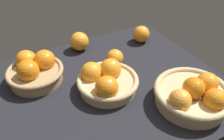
# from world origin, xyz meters

# --- Properties ---
(market_tray) EXTENTS (0.84, 0.72, 0.03)m
(market_tray) POSITION_xyz_m (0.00, 0.00, 0.01)
(market_tray) COLOR black
(market_tray) RESTS_ON ground
(basket_center) EXTENTS (0.22, 0.22, 0.10)m
(basket_center) POSITION_xyz_m (0.01, 0.01, 0.07)
(basket_center) COLOR tan
(basket_center) RESTS_ON market_tray
(basket_far_left) EXTENTS (0.25, 0.25, 0.12)m
(basket_far_left) POSITION_xyz_m (-0.20, 0.22, 0.07)
(basket_far_left) COLOR tan
(basket_far_left) RESTS_ON market_tray
(basket_near_right) EXTENTS (0.21, 0.21, 0.11)m
(basket_near_right) POSITION_xyz_m (0.22, -0.17, 0.07)
(basket_near_right) COLOR tan
(basket_near_right) RESTS_ON market_tray
(loose_orange_front_gap) EXTENTS (0.08, 0.08, 0.08)m
(loose_orange_front_gap) POSITION_xyz_m (-0.29, -0.22, 0.07)
(loose_orange_front_gap) COLOR orange
(loose_orange_front_gap) RESTS_ON market_tray
(loose_orange_back_gap) EXTENTS (0.07, 0.07, 0.07)m
(loose_orange_back_gap) POSITION_xyz_m (-0.09, -0.11, 0.07)
(loose_orange_back_gap) COLOR orange
(loose_orange_back_gap) RESTS_ON market_tray
(loose_orange_side_gap) EXTENTS (0.08, 0.08, 0.08)m
(loose_orange_side_gap) POSITION_xyz_m (-0.01, -0.29, 0.07)
(loose_orange_side_gap) COLOR orange
(loose_orange_side_gap) RESTS_ON market_tray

